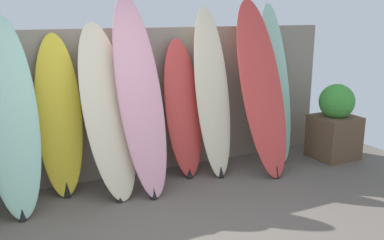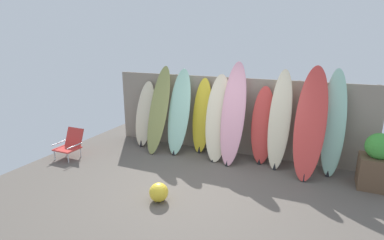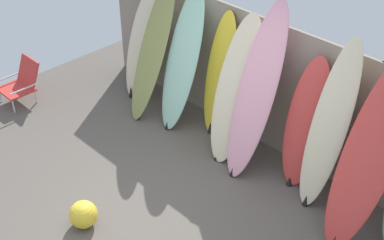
{
  "view_description": "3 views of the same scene",
  "coord_description": "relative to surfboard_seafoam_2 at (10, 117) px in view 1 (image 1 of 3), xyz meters",
  "views": [
    {
      "loc": [
        -1.36,
        -2.89,
        1.98
      ],
      "look_at": [
        0.42,
        0.7,
        0.97
      ],
      "focal_mm": 40.0,
      "sensor_mm": 36.0,
      "label": 1
    },
    {
      "loc": [
        1.9,
        -4.59,
        2.65
      ],
      "look_at": [
        -0.44,
        0.71,
        1.07
      ],
      "focal_mm": 28.0,
      "sensor_mm": 36.0,
      "label": 2
    },
    {
      "loc": [
        3.5,
        -2.85,
        4.48
      ],
      "look_at": [
        -0.25,
        0.86,
        0.8
      ],
      "focal_mm": 50.0,
      "sensor_mm": 36.0,
      "label": 3
    }
  ],
  "objects": [
    {
      "name": "surfboard_cream_4",
      "position": [
        0.97,
        -0.0,
        -0.05
      ],
      "size": [
        0.65,
        0.8,
        1.89
      ],
      "color": "beige",
      "rests_on": "ground"
    },
    {
      "name": "surfboard_seafoam_9",
      "position": [
        3.31,
        0.13,
        0.05
      ],
      "size": [
        0.49,
        0.56,
        2.11
      ],
      "color": "#9ED6BC",
      "rests_on": "ground"
    },
    {
      "name": "surfboard_red_8",
      "position": [
        2.9,
        -0.12,
        0.09
      ],
      "size": [
        0.62,
        0.92,
        2.16
      ],
      "color": "#D13D38",
      "rests_on": "ground"
    },
    {
      "name": "fence_back",
      "position": [
        1.15,
        0.45,
        -0.08
      ],
      "size": [
        6.08,
        0.11,
        1.8
      ],
      "color": "gray",
      "rests_on": "ground"
    },
    {
      "name": "surfboard_cream_7",
      "position": [
        2.3,
        0.05,
        0.03
      ],
      "size": [
        0.46,
        0.58,
        2.06
      ],
      "color": "beige",
      "rests_on": "ground"
    },
    {
      "name": "surfboard_red_6",
      "position": [
        1.94,
        0.14,
        -0.15
      ],
      "size": [
        0.53,
        0.47,
        1.68
      ],
      "color": "#D13D38",
      "rests_on": "ground"
    },
    {
      "name": "surfboard_seafoam_2",
      "position": [
        0.0,
        0.0,
        0.0
      ],
      "size": [
        0.55,
        0.74,
        1.98
      ],
      "color": "#9ED6BC",
      "rests_on": "ground"
    },
    {
      "name": "surfboard_pink_5",
      "position": [
        1.33,
        -0.05,
        0.1
      ],
      "size": [
        0.55,
        0.87,
        2.19
      ],
      "color": "pink",
      "rests_on": "ground"
    },
    {
      "name": "surfboard_yellow_3",
      "position": [
        0.49,
        0.21,
        -0.12
      ],
      "size": [
        0.51,
        0.4,
        1.77
      ],
      "color": "yellow",
      "rests_on": "ground"
    },
    {
      "name": "planter_box",
      "position": [
        4.08,
        -0.22,
        -0.5
      ],
      "size": [
        0.57,
        0.54,
        1.04
      ],
      "color": "brown",
      "rests_on": "ground"
    }
  ]
}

